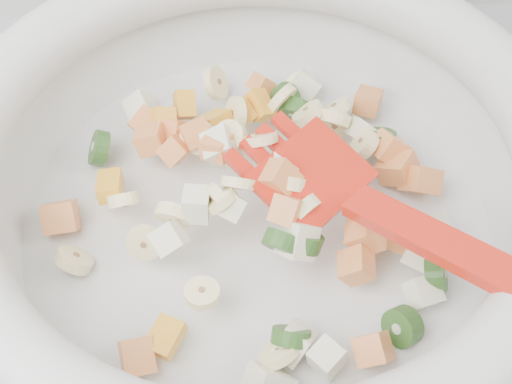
{
  "coord_description": "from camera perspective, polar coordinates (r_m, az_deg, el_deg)",
  "views": [
    {
      "loc": [
        0.1,
        1.17,
        1.33
      ],
      "look_at": [
        0.11,
        1.47,
        0.95
      ],
      "focal_mm": 50.0,
      "sensor_mm": 36.0,
      "label": 1
    }
  ],
  "objects": [
    {
      "name": "mixing_bowl",
      "position": [
        0.47,
        0.06,
        1.1
      ],
      "size": [
        0.43,
        0.42,
        0.14
      ],
      "color": "silver",
      "rests_on": "counter"
    }
  ]
}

